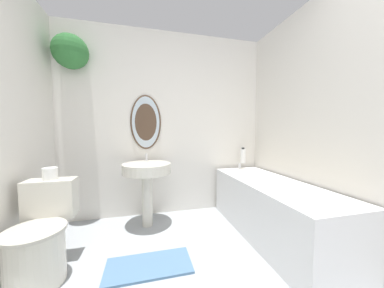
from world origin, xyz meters
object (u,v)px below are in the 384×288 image
Objects in this scene: toilet at (40,239)px; shampoo_bottle at (243,156)px; toilet_paper_roll at (50,174)px; pedestal_sink at (147,175)px; bathtub at (272,208)px.

shampoo_bottle is at bearing 21.45° from toilet.
toilet_paper_roll reaches higher than toilet.
toilet_paper_roll is at bearing -151.00° from pedestal_sink.
pedestal_sink is at bearing -171.50° from shampoo_bottle.
shampoo_bottle reaches higher than toilet_paper_roll.
toilet_paper_roll is (0.00, 0.20, 0.45)m from toilet.
pedestal_sink is at bearing 38.81° from toilet.
bathtub is at bearing 2.56° from toilet.
pedestal_sink reaches higher than bathtub.
shampoo_bottle reaches higher than pedestal_sink.
shampoo_bottle is at bearing 84.91° from bathtub.
shampoo_bottle is 2.21m from toilet_paper_roll.
toilet_paper_roll reaches higher than bathtub.
pedestal_sink is (0.79, 0.63, 0.30)m from toilet.
bathtub is 7.32× the size of shampoo_bottle.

